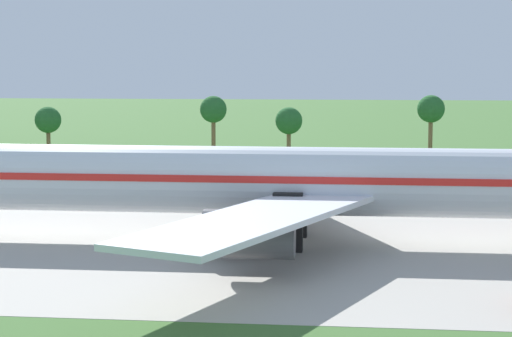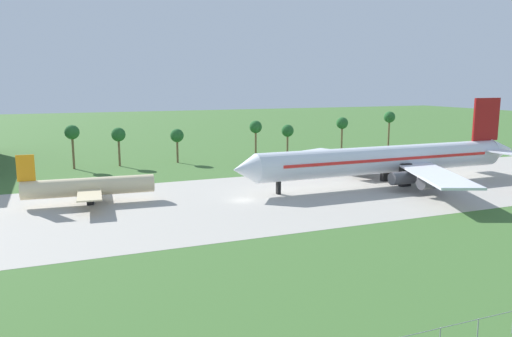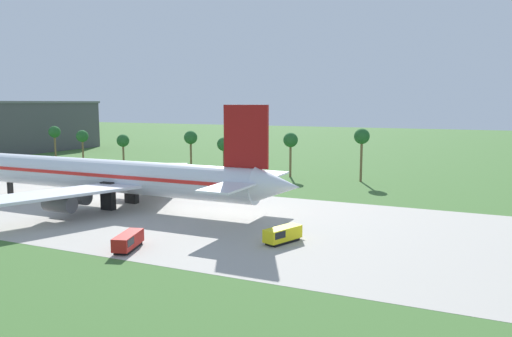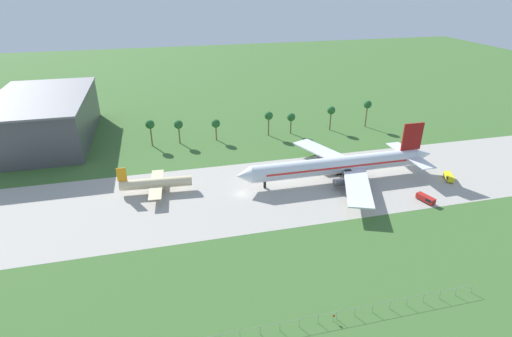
# 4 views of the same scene
# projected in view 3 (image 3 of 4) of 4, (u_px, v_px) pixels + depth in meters

# --- Properties ---
(jet_airliner) EXTENTS (70.48, 54.18, 17.97)m
(jet_airliner) POSITION_uv_depth(u_px,v_px,m) (114.00, 176.00, 88.31)
(jet_airliner) COLOR silver
(jet_airliner) RESTS_ON ground_plane
(baggage_tug) EXTENTS (3.88, 5.97, 2.09)m
(baggage_tug) POSITION_uv_depth(u_px,v_px,m) (282.00, 235.00, 65.22)
(baggage_tug) COLOR black
(baggage_tug) RESTS_ON ground_plane
(fuel_truck) EXTENTS (3.63, 6.24, 2.04)m
(fuel_truck) POSITION_uv_depth(u_px,v_px,m) (127.00, 241.00, 62.15)
(fuel_truck) COLOR black
(fuel_truck) RESTS_ON ground_plane
(terminal_building) EXTENTS (36.72, 61.20, 18.82)m
(terminal_building) POSITION_uv_depth(u_px,v_px,m) (6.00, 126.00, 187.58)
(terminal_building) COLOR #47474C
(terminal_building) RESTS_ON ground_plane
(palm_tree_row) EXTENTS (99.10, 3.60, 12.36)m
(palm_tree_row) POSITION_uv_depth(u_px,v_px,m) (180.00, 139.00, 135.64)
(palm_tree_row) COLOR brown
(palm_tree_row) RESTS_ON ground_plane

